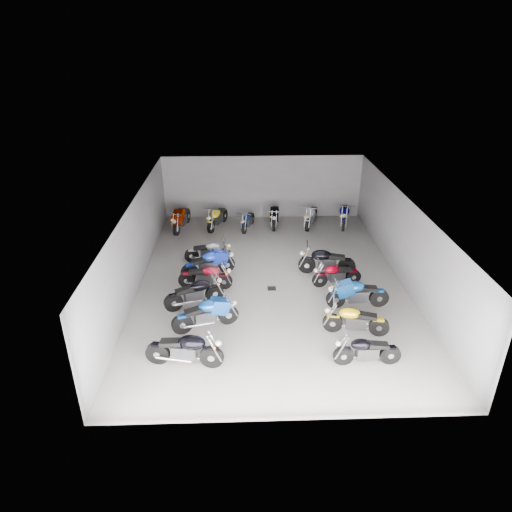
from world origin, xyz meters
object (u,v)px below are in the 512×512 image
object	(u,v)px
motorcycle_right_b	(355,320)
motorcycle_back_a	(181,218)
motorcycle_left_f	(209,252)
motorcycle_back_c	(248,220)
motorcycle_back_f	(344,215)
motorcycle_left_d	(206,277)
motorcycle_right_d	(336,274)
motorcycle_back_e	(311,216)
motorcycle_left_e	(209,264)
motorcycle_right_c	(357,294)
motorcycle_back_d	(275,215)
motorcycle_left_b	(206,314)
motorcycle_right_a	(366,350)
motorcycle_back_b	(217,217)
drain_grate	(272,288)
motorcycle_right_e	(326,261)
motorcycle_left_a	(185,349)
motorcycle_left_c	(195,293)

from	to	relation	value
motorcycle_right_b	motorcycle_back_a	distance (m)	10.97
motorcycle_left_f	motorcycle_right_b	size ratio (longest dim) A/B	0.95
motorcycle_back_c	motorcycle_back_f	distance (m)	4.79
motorcycle_left_d	motorcycle_right_d	size ratio (longest dim) A/B	1.07
motorcycle_back_e	motorcycle_left_e	bearing A→B (deg)	67.23
motorcycle_left_d	motorcycle_right_c	world-z (taller)	motorcycle_right_c
motorcycle_back_d	motorcycle_left_b	bearing A→B (deg)	78.83
motorcycle_right_a	motorcycle_right_d	xyz separation A→B (m)	(0.03, 4.60, -0.01)
motorcycle_left_e	motorcycle_back_b	bearing A→B (deg)	155.79
motorcycle_left_f	motorcycle_back_c	distance (m)	3.93
motorcycle_left_b	motorcycle_left_d	distance (m)	2.61
motorcycle_left_d	motorcycle_right_a	distance (m)	6.66
motorcycle_back_f	drain_grate	bearing A→B (deg)	70.22
motorcycle_right_a	motorcycle_right_e	world-z (taller)	motorcycle_right_e
motorcycle_left_b	motorcycle_left_e	world-z (taller)	same
motorcycle_left_a	motorcycle_right_c	distance (m)	6.32
motorcycle_back_c	motorcycle_back_d	bearing A→B (deg)	-144.58
motorcycle_left_a	motorcycle_right_d	size ratio (longest dim) A/B	1.19
motorcycle_right_d	motorcycle_right_b	bearing A→B (deg)	170.93
motorcycle_left_d	motorcycle_back_d	size ratio (longest dim) A/B	0.92
motorcycle_back_f	motorcycle_right_e	bearing A→B (deg)	83.72
motorcycle_left_b	motorcycle_right_e	bearing A→B (deg)	109.87
motorcycle_left_e	motorcycle_left_b	bearing A→B (deg)	-20.93
motorcycle_left_f	motorcycle_right_b	xyz separation A→B (m)	(4.91, -5.24, 0.03)
motorcycle_right_a	motorcycle_right_c	distance (m)	3.08
motorcycle_left_f	motorcycle_right_c	bearing A→B (deg)	55.80
motorcycle_left_b	motorcycle_back_f	bearing A→B (deg)	125.29
motorcycle_right_c	motorcycle_back_f	size ratio (longest dim) A/B	0.95
motorcycle_left_a	motorcycle_right_d	distance (m)	6.85
motorcycle_left_d	motorcycle_back_f	world-z (taller)	motorcycle_back_f
motorcycle_back_f	motorcycle_right_b	bearing A→B (deg)	93.28
motorcycle_left_d	motorcycle_back_a	world-z (taller)	motorcycle_back_a
motorcycle_left_c	motorcycle_left_a	bearing A→B (deg)	-22.72
motorcycle_left_d	motorcycle_left_f	world-z (taller)	motorcycle_left_d
motorcycle_right_b	motorcycle_back_e	xyz separation A→B (m)	(-0.08, 9.09, 0.03)
motorcycle_left_c	motorcycle_back_a	distance (m)	7.18
motorcycle_left_a	motorcycle_left_b	world-z (taller)	motorcycle_left_a
motorcycle_left_a	motorcycle_back_a	xyz separation A→B (m)	(-1.25, 10.26, 0.02)
motorcycle_left_a	motorcycle_right_b	distance (m)	5.36
motorcycle_left_a	motorcycle_left_f	size ratio (longest dim) A/B	1.15
motorcycle_left_f	motorcycle_back_b	distance (m)	3.80
motorcycle_right_d	motorcycle_back_f	distance (m)	6.23
motorcycle_left_e	motorcycle_right_b	distance (m)	6.28
motorcycle_right_c	motorcycle_back_a	size ratio (longest dim) A/B	0.94
motorcycle_right_b	motorcycle_back_b	xyz separation A→B (m)	(-4.71, 9.03, 0.04)
motorcycle_back_b	motorcycle_right_c	bearing A→B (deg)	145.03
motorcycle_right_b	motorcycle_right_e	xyz separation A→B (m)	(-0.21, 4.06, 0.04)
motorcycle_left_b	motorcycle_left_c	bearing A→B (deg)	-179.39
drain_grate	motorcycle_back_c	size ratio (longest dim) A/B	0.18
motorcycle_right_e	motorcycle_left_b	bearing A→B (deg)	135.47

